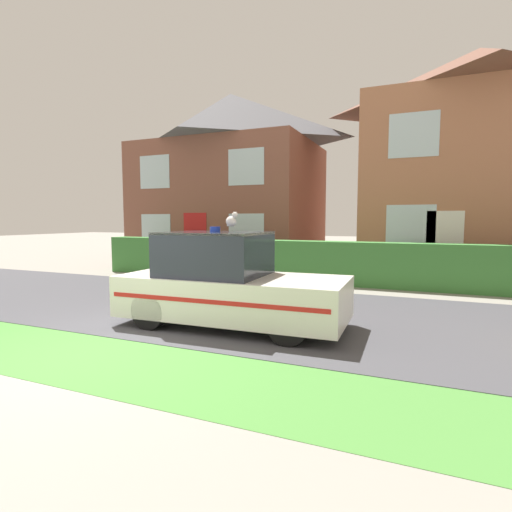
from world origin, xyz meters
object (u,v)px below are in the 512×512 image
at_px(house_right, 475,160).
at_px(police_car, 228,284).
at_px(house_left, 231,177).
at_px(cat, 232,220).

bearing_deg(house_right, police_car, -114.90).
relative_size(house_left, house_right, 0.99).
xyz_separation_m(cat, house_left, (-4.84, 9.70, 1.88)).
height_order(police_car, house_left, house_left).
bearing_deg(house_left, cat, -63.46).
height_order(cat, house_left, house_left).
relative_size(police_car, house_left, 0.52).
distance_m(cat, house_right, 11.07).
xyz_separation_m(police_car, cat, (-0.01, 0.21, 1.10)).
xyz_separation_m(police_car, house_left, (-4.86, 9.91, 2.98)).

